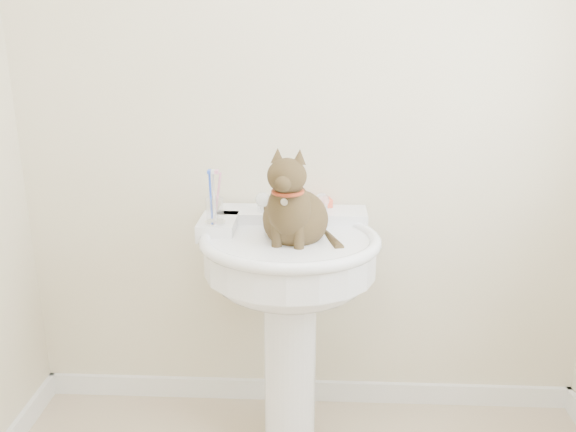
# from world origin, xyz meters

# --- Properties ---
(wall_back) EXTENTS (2.20, 0.00, 2.50)m
(wall_back) POSITION_xyz_m (0.00, 1.10, 1.25)
(wall_back) COLOR beige
(wall_back) RESTS_ON ground
(baseboard_back) EXTENTS (2.20, 0.02, 0.09)m
(baseboard_back) POSITION_xyz_m (0.00, 1.09, 0.04)
(baseboard_back) COLOR white
(baseboard_back) RESTS_ON floor
(pedestal_sink) EXTENTS (0.63, 0.62, 0.87)m
(pedestal_sink) POSITION_xyz_m (-0.06, 0.81, 0.68)
(pedestal_sink) COLOR white
(pedestal_sink) RESTS_ON floor
(faucet) EXTENTS (0.28, 0.12, 0.14)m
(faucet) POSITION_xyz_m (-0.05, 0.96, 0.91)
(faucet) COLOR silver
(faucet) RESTS_ON pedestal_sink
(soap_bar) EXTENTS (0.10, 0.08, 0.03)m
(soap_bar) POSITION_xyz_m (0.05, 1.05, 0.89)
(soap_bar) COLOR #F05737
(soap_bar) RESTS_ON pedestal_sink
(toothbrush_cup) EXTENTS (0.07, 0.07, 0.19)m
(toothbrush_cup) POSITION_xyz_m (-0.31, 0.83, 0.92)
(toothbrush_cup) COLOR silver
(toothbrush_cup) RESTS_ON pedestal_sink
(cat) EXTENTS (0.25, 0.31, 0.45)m
(cat) POSITION_xyz_m (-0.04, 0.80, 0.92)
(cat) COLOR #513E21
(cat) RESTS_ON pedestal_sink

